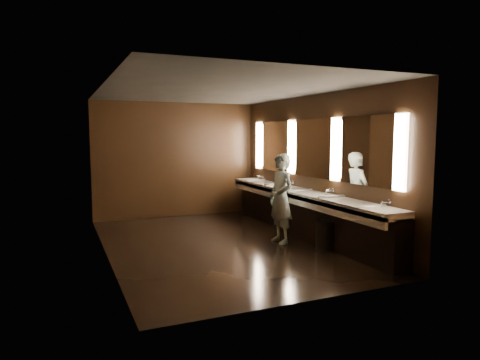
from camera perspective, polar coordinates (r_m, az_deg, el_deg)
name	(u,v)px	position (r m, az deg, el deg)	size (l,w,h in m)	color
floor	(219,244)	(8.01, -2.77, -8.50)	(6.00, 6.00, 0.00)	black
ceiling	(219,90)	(7.80, -2.88, 11.85)	(4.00, 6.00, 0.02)	#2D2D2B
wall_back	(176,160)	(10.63, -8.49, 2.67)	(4.00, 0.02, 2.80)	black
wall_front	(308,187)	(5.09, 9.06, -0.90)	(4.00, 0.02, 2.80)	black
wall_left	(104,172)	(7.33, -17.65, 0.98)	(0.02, 6.00, 2.80)	black
wall_right	(313,165)	(8.68, 9.65, 1.92)	(0.02, 6.00, 2.80)	black
sink_counter	(303,211)	(8.68, 8.40, -4.08)	(0.55, 5.40, 1.01)	black
mirror_band	(312,148)	(8.65, 9.58, 4.23)	(0.06, 5.03, 1.15)	#FFE2BF
person	(281,198)	(7.99, 5.48, -2.46)	(0.61, 0.40, 1.67)	#9BD7E8
trash_bin	(325,235)	(7.71, 11.30, -7.25)	(0.33, 0.33, 0.51)	black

